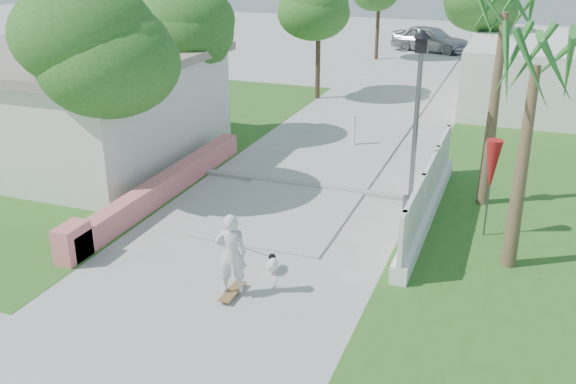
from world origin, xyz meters
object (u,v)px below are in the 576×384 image
at_px(dog, 272,263).
at_px(parked_car, 430,39).
at_px(skateboarder, 243,251).
at_px(street_lamp, 417,115).
at_px(bollard, 354,129).
at_px(patio_umbrella, 492,167).

distance_m(dog, parked_car, 28.29).
bearing_deg(skateboarder, parked_car, -112.34).
xyz_separation_m(street_lamp, skateboarder, (-2.36, -5.01, -1.66)).
xyz_separation_m(street_lamp, bollard, (-2.70, 4.50, -1.84)).
xyz_separation_m(skateboarder, parked_car, (-0.93, 28.96, 0.01)).
xyz_separation_m(bollard, patio_umbrella, (4.60, -5.50, 1.10)).
bearing_deg(dog, street_lamp, 41.73).
bearing_deg(patio_umbrella, skateboarder, -136.67).
bearing_deg(street_lamp, skateboarder, -115.16).
relative_size(street_lamp, skateboarder, 2.58).
bearing_deg(patio_umbrella, street_lamp, 152.24).
bearing_deg(skateboarder, street_lamp, -139.35).
height_order(skateboarder, parked_car, skateboarder).
relative_size(skateboarder, dog, 3.47).
distance_m(bollard, parked_car, 19.45).
xyz_separation_m(street_lamp, parked_car, (-3.29, 23.94, -1.65)).
bearing_deg(street_lamp, dog, -115.24).
distance_m(street_lamp, bollard, 5.56).
bearing_deg(parked_car, skateboarder, -161.51).
height_order(patio_umbrella, skateboarder, patio_umbrella).
distance_m(skateboarder, parked_car, 28.97).
relative_size(street_lamp, parked_car, 0.98).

